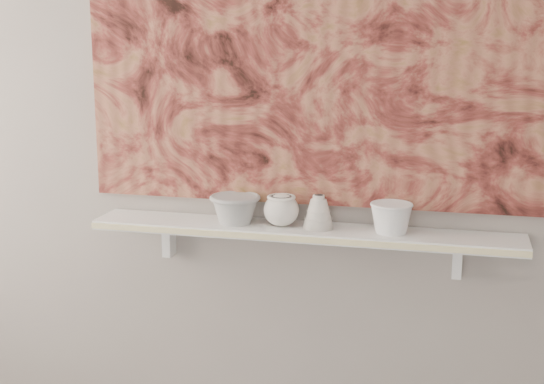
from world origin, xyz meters
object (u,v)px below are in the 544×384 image
(shelf, at_px, (303,232))
(cup_cream, at_px, (281,210))
(bell_vessel, at_px, (318,212))
(bowl_white, at_px, (391,218))
(painting, at_px, (310,34))
(bowl_grey, at_px, (235,209))

(shelf, bearing_deg, cup_cream, 180.00)
(cup_cream, height_order, bell_vessel, bell_vessel)
(bell_vessel, bearing_deg, bowl_white, 0.00)
(painting, bearing_deg, bell_vessel, -57.95)
(bowl_grey, bearing_deg, cup_cream, 0.00)
(shelf, distance_m, bell_vessel, 0.09)
(shelf, xyz_separation_m, bowl_white, (0.28, 0.00, 0.06))
(painting, relative_size, cup_cream, 13.04)
(bowl_grey, height_order, bowl_white, same)
(shelf, height_order, bowl_white, bowl_white)
(shelf, xyz_separation_m, painting, (0.00, 0.08, 0.62))
(painting, height_order, bell_vessel, painting)
(painting, height_order, bowl_grey, painting)
(shelf, xyz_separation_m, cup_cream, (-0.07, 0.00, 0.07))
(bowl_grey, distance_m, bell_vessel, 0.28)
(cup_cream, distance_m, bell_vessel, 0.12)
(cup_cream, bearing_deg, shelf, 0.00)
(bowl_grey, height_order, bell_vessel, bell_vessel)
(painting, relative_size, bell_vessel, 13.68)
(bowl_grey, bearing_deg, shelf, 0.00)
(shelf, bearing_deg, painting, 90.00)
(painting, xyz_separation_m, bell_vessel, (0.05, -0.08, -0.56))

